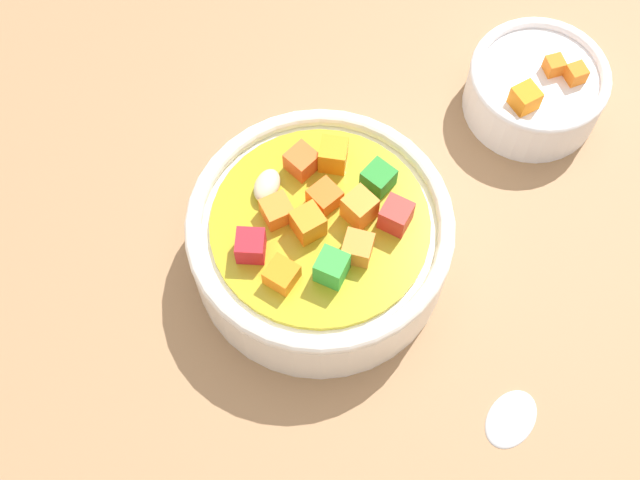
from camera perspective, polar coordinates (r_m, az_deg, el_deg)
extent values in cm
cube|color=#9E754F|center=(53.29, 0.00, -1.72)|extent=(140.00, 140.00, 2.00)
cylinder|color=white|center=(50.31, 0.00, -0.22)|extent=(15.30, 15.30, 4.54)
torus|color=white|center=(47.99, 0.00, 1.08)|extent=(15.38, 15.38, 1.00)
cylinder|color=gold|center=(48.08, 0.00, 1.03)|extent=(12.57, 12.57, 0.40)
ellipsoid|color=beige|center=(48.54, -3.58, 3.67)|extent=(1.69, 2.35, 1.02)
cube|color=#288B2E|center=(48.55, 3.94, 4.15)|extent=(2.13, 2.13, 1.44)
cube|color=orange|center=(47.53, -2.95, 1.81)|extent=(2.19, 2.19, 1.28)
cube|color=orange|center=(49.03, -1.23, 5.31)|extent=(2.16, 2.16, 1.42)
cube|color=green|center=(45.74, 0.79, -1.87)|extent=(1.89, 1.89, 1.84)
cube|color=orange|center=(45.94, -2.59, -2.35)|extent=(2.03, 2.03, 1.26)
cube|color=orange|center=(46.49, 2.55, -0.53)|extent=(1.67, 1.67, 1.45)
cube|color=#DF5D17|center=(47.99, 0.55, 2.88)|extent=(2.19, 2.19, 1.19)
cube|color=red|center=(46.56, -4.68, -0.39)|extent=(1.75, 1.75, 1.60)
cube|color=red|center=(47.33, 5.13, 1.64)|extent=(1.95, 1.95, 1.74)
cube|color=orange|center=(49.01, 1.20, 5.68)|extent=(1.61, 1.61, 1.77)
cube|color=orange|center=(46.94, -0.80, 1.13)|extent=(2.20, 2.20, 1.72)
cube|color=orange|center=(47.35, 2.67, 2.17)|extent=(2.18, 2.18, 1.86)
ellipsoid|color=silver|center=(49.98, 12.79, -11.57)|extent=(3.97, 4.50, 0.73)
cylinder|color=white|center=(58.23, 14.18, 9.65)|extent=(8.93, 8.93, 3.41)
torus|color=white|center=(56.75, 14.61, 10.73)|extent=(9.02, 9.02, 0.71)
cube|color=orange|center=(56.91, 15.46, 11.24)|extent=(1.47, 1.47, 1.09)
cube|color=orange|center=(54.72, 13.62, 9.25)|extent=(2.09, 2.09, 1.48)
cube|color=orange|center=(56.88, 16.82, 10.64)|extent=(1.53, 1.53, 1.11)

